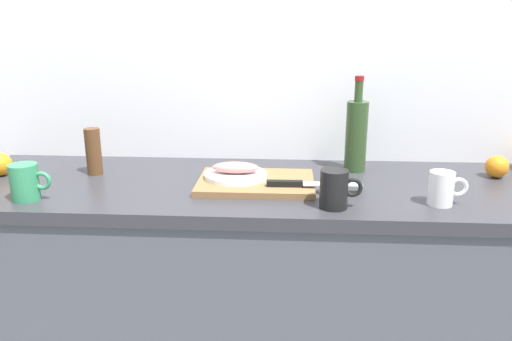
% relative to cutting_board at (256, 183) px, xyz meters
% --- Properties ---
extents(back_wall, '(3.20, 0.05, 2.50)m').
position_rel_cutting_board_xyz_m(back_wall, '(0.02, 0.35, 0.34)').
color(back_wall, white).
rests_on(back_wall, ground_plane).
extents(kitchen_counter, '(2.00, 0.60, 0.90)m').
position_rel_cutting_board_xyz_m(kitchen_counter, '(0.02, 0.02, -0.46)').
color(kitchen_counter, '#4C5159').
rests_on(kitchen_counter, ground_plane).
extents(cutting_board, '(0.37, 0.26, 0.02)m').
position_rel_cutting_board_xyz_m(cutting_board, '(0.00, 0.00, 0.00)').
color(cutting_board, olive).
rests_on(cutting_board, kitchen_counter).
extents(white_plate, '(0.20, 0.20, 0.01)m').
position_rel_cutting_board_xyz_m(white_plate, '(-0.07, 0.02, 0.02)').
color(white_plate, white).
rests_on(white_plate, cutting_board).
extents(fish_fillet, '(0.15, 0.06, 0.04)m').
position_rel_cutting_board_xyz_m(fish_fillet, '(-0.07, 0.02, 0.04)').
color(fish_fillet, tan).
rests_on(fish_fillet, white_plate).
extents(chef_knife, '(0.29, 0.04, 0.02)m').
position_rel_cutting_board_xyz_m(chef_knife, '(0.14, -0.06, 0.02)').
color(chef_knife, silver).
rests_on(chef_knife, cutting_board).
extents(wine_bottle, '(0.07, 0.07, 0.33)m').
position_rel_cutting_board_xyz_m(wine_bottle, '(0.33, 0.19, 0.12)').
color(wine_bottle, '#2D4723').
rests_on(wine_bottle, kitchen_counter).
extents(coffee_mug_0, '(0.12, 0.08, 0.11)m').
position_rel_cutting_board_xyz_m(coffee_mug_0, '(-0.66, -0.17, 0.04)').
color(coffee_mug_0, '#338C59').
rests_on(coffee_mug_0, kitchen_counter).
extents(coffee_mug_1, '(0.11, 0.07, 0.10)m').
position_rel_cutting_board_xyz_m(coffee_mug_1, '(0.54, -0.14, 0.04)').
color(coffee_mug_1, white).
rests_on(coffee_mug_1, kitchen_counter).
extents(coffee_mug_2, '(0.12, 0.08, 0.11)m').
position_rel_cutting_board_xyz_m(coffee_mug_2, '(0.23, -0.18, 0.05)').
color(coffee_mug_2, black).
rests_on(coffee_mug_2, kitchen_counter).
extents(orange_0, '(0.08, 0.08, 0.08)m').
position_rel_cutting_board_xyz_m(orange_0, '(-0.87, 0.06, 0.03)').
color(orange_0, orange).
rests_on(orange_0, kitchen_counter).
extents(orange_2, '(0.07, 0.07, 0.07)m').
position_rel_cutting_board_xyz_m(orange_2, '(0.80, 0.14, 0.03)').
color(orange_2, orange).
rests_on(orange_2, kitchen_counter).
extents(pepper_mill, '(0.05, 0.05, 0.16)m').
position_rel_cutting_board_xyz_m(pepper_mill, '(-0.56, 0.09, 0.07)').
color(pepper_mill, brown).
rests_on(pepper_mill, kitchen_counter).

